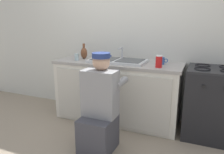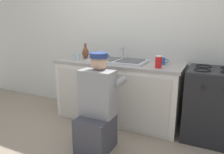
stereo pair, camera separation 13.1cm
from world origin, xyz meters
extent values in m
plane|color=gray|center=(0.00, 0.00, 0.00)|extent=(12.00, 12.00, 0.00)
cube|color=silver|center=(0.00, 0.65, 1.25)|extent=(6.00, 0.10, 2.50)
cube|color=silver|center=(0.00, 0.30, 0.42)|extent=(1.77, 0.60, 0.83)
cube|color=beige|center=(-0.42, -0.01, 0.42)|extent=(0.78, 0.02, 0.73)
cube|color=beige|center=(0.42, -0.01, 0.42)|extent=(0.78, 0.02, 0.73)
cube|color=#9E9993|center=(0.00, 0.30, 0.85)|extent=(1.81, 0.62, 0.04)
cube|color=silver|center=(0.00, 0.30, 0.89)|extent=(0.80, 0.44, 0.03)
cube|color=#4C4F51|center=(-0.19, 0.30, 0.91)|extent=(0.33, 0.35, 0.01)
cube|color=#4C4F51|center=(0.19, 0.30, 0.91)|extent=(0.33, 0.35, 0.01)
cylinder|color=#B7BABF|center=(0.00, 0.49, 0.96)|extent=(0.02, 0.02, 0.18)
cylinder|color=#B7BABF|center=(0.00, 0.41, 1.05)|extent=(0.02, 0.16, 0.02)
cube|color=black|center=(1.26, 0.30, 0.43)|extent=(0.62, 0.60, 0.86)
cube|color=#262628|center=(1.26, 0.30, 0.87)|extent=(0.60, 0.59, 0.02)
torus|color=black|center=(1.12, 0.18, 0.89)|extent=(0.19, 0.19, 0.02)
torus|color=black|center=(1.12, 0.42, 0.89)|extent=(0.19, 0.19, 0.02)
cylinder|color=black|center=(1.15, -0.01, 0.73)|extent=(0.04, 0.02, 0.04)
cube|color=#3F3F47|center=(0.10, -0.54, 0.20)|extent=(0.36, 0.40, 0.40)
cube|color=gray|center=(0.10, -0.48, 0.66)|extent=(0.38, 0.22, 0.52)
sphere|color=tan|center=(0.10, -0.44, 1.01)|extent=(0.19, 0.19, 0.19)
cylinder|color=navy|center=(0.10, -0.44, 1.08)|extent=(0.20, 0.20, 0.06)
cube|color=navy|center=(0.10, -0.35, 1.06)|extent=(0.13, 0.09, 0.02)
cylinder|color=gray|center=(-0.07, -0.28, 0.75)|extent=(0.08, 0.30, 0.08)
cylinder|color=gray|center=(0.27, -0.28, 0.75)|extent=(0.08, 0.30, 0.08)
ellipsoid|color=brown|center=(-0.57, 0.36, 0.96)|extent=(0.10, 0.10, 0.17)
cylinder|color=brown|center=(-0.57, 0.36, 1.07)|extent=(0.04, 0.04, 0.06)
cylinder|color=#ADC6CC|center=(-0.60, 0.18, 0.92)|extent=(0.06, 0.06, 0.10)
cylinder|color=#335699|center=(0.60, 0.37, 0.92)|extent=(0.08, 0.08, 0.09)
torus|color=#335699|center=(0.66, 0.37, 0.93)|extent=(0.06, 0.01, 0.06)
cylinder|color=red|center=(0.61, 0.14, 0.94)|extent=(0.08, 0.08, 0.14)
cylinder|color=white|center=(0.61, 0.14, 1.02)|extent=(0.08, 0.08, 0.01)
camera|label=1|loc=(1.11, -2.53, 1.44)|focal=35.00mm
camera|label=2|loc=(1.23, -2.48, 1.44)|focal=35.00mm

